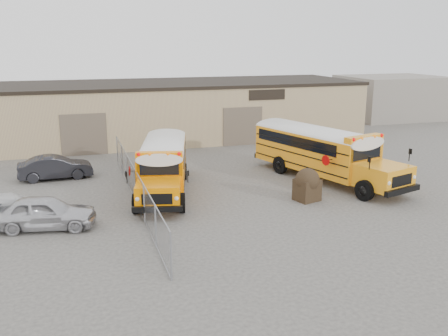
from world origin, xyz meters
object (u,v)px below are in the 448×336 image
object	(u,v)px
school_bus_right	(255,133)
car_dark	(55,167)
car_white	(11,207)
car_silver	(45,212)
tarp_bundle	(307,184)
school_bus_left	(168,141)

from	to	relation	value
school_bus_right	car_dark	bearing A→B (deg)	-173.30
car_white	car_silver	bearing A→B (deg)	-141.31
car_white	car_dark	xyz separation A→B (m)	(1.86, 6.86, 0.08)
tarp_bundle	car_white	distance (m)	14.31
school_bus_left	tarp_bundle	xyz separation A→B (m)	(5.27, -9.72, -0.73)
tarp_bundle	car_silver	world-z (taller)	tarp_bundle
school_bus_left	car_silver	xyz separation A→B (m)	(-7.44, -9.90, -0.86)
school_bus_left	tarp_bundle	world-z (taller)	school_bus_left
school_bus_left	school_bus_right	world-z (taller)	school_bus_right
tarp_bundle	car_dark	size ratio (longest dim) A/B	0.40
tarp_bundle	car_white	world-z (taller)	tarp_bundle
car_dark	school_bus_right	bearing A→B (deg)	-86.30
car_dark	car_silver	bearing A→B (deg)	174.75
school_bus_left	school_bus_right	bearing A→B (deg)	0.92
school_bus_left	school_bus_right	xyz separation A→B (m)	(6.11, 0.10, 0.20)
car_white	car_dark	bearing A→B (deg)	-20.49
car_dark	tarp_bundle	bearing A→B (deg)	-126.74
school_bus_right	tarp_bundle	size ratio (longest dim) A/B	6.41
car_silver	car_dark	bearing A→B (deg)	8.92
tarp_bundle	car_silver	distance (m)	12.70
car_silver	car_white	distance (m)	2.21
school_bus_right	car_silver	xyz separation A→B (m)	(-13.54, -10.00, -1.06)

